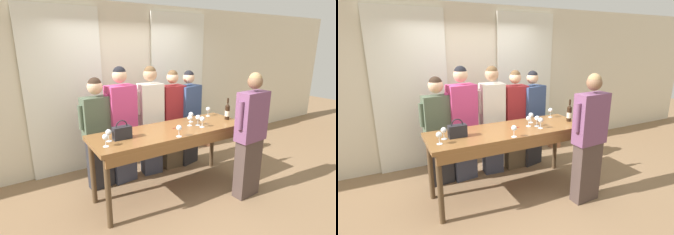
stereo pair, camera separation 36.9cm
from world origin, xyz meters
The scene contains 23 objects.
ground_plane centered at (0.00, 0.00, 0.00)m, with size 18.00×18.00×0.00m, color #846647.
wall_back centered at (0.00, 1.49, 1.40)m, with size 12.00×0.06×2.80m.
curtain_panel_left centered at (-1.08, 1.42, 1.34)m, with size 1.21×0.03×2.69m.
curtain_panel_right centered at (1.08, 1.42, 1.34)m, with size 1.21×0.03×2.69m.
tasting_bar centered at (0.00, -0.02, 0.86)m, with size 2.26×0.75×0.97m.
wine_bottle centered at (1.02, -0.06, 1.10)m, with size 0.07×0.07×0.34m.
handbag centered at (-0.73, 0.00, 1.06)m, with size 0.23×0.11×0.24m.
wine_glass_front_left centered at (0.45, 0.13, 1.08)m, with size 0.07×0.07×0.16m.
wine_glass_front_mid centered at (0.43, -0.06, 1.08)m, with size 0.07×0.07×0.16m.
wine_glass_front_right centered at (-0.08, -0.31, 1.08)m, with size 0.07×0.07×0.16m.
wine_glass_center_left centered at (0.89, 0.25, 1.08)m, with size 0.07×0.07×0.16m.
wine_glass_center_mid centered at (0.43, -0.16, 1.08)m, with size 0.07×0.07×0.16m.
wine_glass_center_right centered at (-0.90, 0.00, 1.08)m, with size 0.07×0.07×0.16m.
wine_glass_back_left centered at (0.32, -0.01, 1.08)m, with size 0.07×0.07×0.16m.
wine_glass_back_mid centered at (-0.99, -0.15, 1.08)m, with size 0.07×0.07×0.16m.
pen centered at (0.10, 0.00, 0.98)m, with size 0.14×0.02×0.01m.
guest_olive_jacket centered at (-0.83, 0.67, 0.88)m, with size 0.54×0.25×1.68m.
guest_pink_top centered at (-0.46, 0.67, 0.93)m, with size 0.53×0.31×1.82m.
guest_cream_sweater centered at (0.05, 0.67, 0.94)m, with size 0.49×0.28×1.80m.
guest_striped_shirt centered at (0.46, 0.67, 0.88)m, with size 0.50×0.25×1.71m.
guest_navy_coat centered at (0.79, 0.67, 0.86)m, with size 0.54×0.35×1.69m.
host_pouring centered at (0.87, -0.67, 0.91)m, with size 0.56×0.23×1.77m.
potted_plant centered at (1.69, 1.15, 0.33)m, with size 0.28×0.28×0.65m.
Camera 1 is at (-1.89, -2.94, 2.13)m, focal length 28.00 mm.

